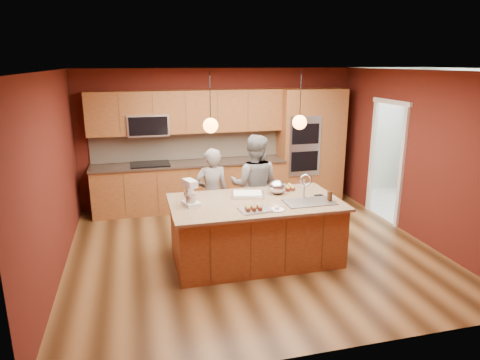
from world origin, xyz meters
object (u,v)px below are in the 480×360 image
object	(u,v)px
stand_mixer	(190,194)
mixing_bowl	(277,187)
island	(256,229)
person_right	(254,185)
person_left	(212,194)

from	to	relation	value
stand_mixer	mixing_bowl	world-z (taller)	stand_mixer
island	person_right	bearing A→B (deg)	75.82
person_right	person_left	bearing A→B (deg)	21.11
island	stand_mixer	bearing A→B (deg)	177.13
island	person_left	world-z (taller)	person_left
person_left	stand_mixer	bearing A→B (deg)	58.58
island	stand_mixer	world-z (taller)	island
person_left	stand_mixer	world-z (taller)	person_left
island	stand_mixer	size ratio (longest dim) A/B	6.69
mixing_bowl	stand_mixer	bearing A→B (deg)	-170.65
person_left	mixing_bowl	size ratio (longest dim) A/B	5.78
person_right	stand_mixer	distance (m)	1.49
island	mixing_bowl	xyz separation A→B (m)	(0.40, 0.27, 0.54)
person_left	person_right	world-z (taller)	person_right
island	person_right	xyz separation A→B (m)	(0.24, 0.94, 0.39)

